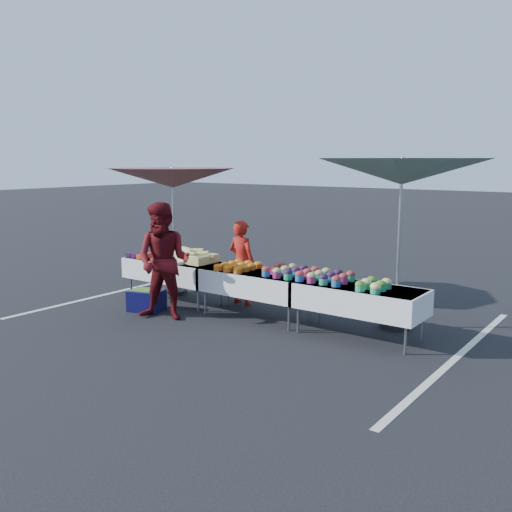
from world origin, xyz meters
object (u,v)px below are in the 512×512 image
Objects in this scene: table_left at (174,269)px; storage_bin at (147,300)px; table_center at (256,282)px; table_right at (359,298)px; umbrella_right at (402,173)px; customer at (164,262)px; vendor at (242,263)px; umbrella_left at (173,179)px.

table_left is 2.90× the size of storage_bin.
table_left is 0.86m from storage_bin.
table_center is 1.80m from table_right.
umbrella_right is at bearing 11.79° from table_left.
storage_bin is at bearing 143.69° from customer.
table_right is 1.92m from umbrella_right.
table_center is 1.26× the size of vendor.
umbrella_left is (-1.48, -0.15, 1.42)m from vendor.
table_right is 3.62m from storage_bin.
table_left and table_center have the same top height.
customer is 2.89× the size of storage_bin.
umbrella_right is at bearing -170.86° from vendor.
vendor is at bearing 26.74° from table_left.
umbrella_left is (-1.07, 1.33, 1.23)m from customer.
table_center is at bearing 18.80° from customer.
table_left is 1.23m from vendor.
umbrella_right reaches higher than umbrella_left.
table_center is at bearing 0.00° from table_left.
vendor is 3.17m from umbrella_right.
customer is 3.85m from umbrella_right.
storage_bin is at bearing -83.86° from table_left.
customer is (0.68, -0.93, 0.34)m from table_left.
umbrella_right reaches higher than vendor.
table_right is (3.60, 0.00, 0.00)m from table_left.
umbrella_right is (0.23, 0.80, 1.73)m from table_right.
table_left is 1.26× the size of vendor.
table_right is 0.60× the size of umbrella_right.
table_right is 1.26× the size of vendor.
table_center is 1.92m from storage_bin.
table_center is at bearing -10.38° from umbrella_left.
storage_bin is (-3.75, -1.56, -2.13)m from umbrella_right.
table_center is 2.79m from umbrella_right.
table_right is at bearing -3.96° from storage_bin.
umbrella_right is (2.03, 0.80, 1.73)m from table_center.
vendor is 2.30× the size of storage_bin.
umbrella_right reaches higher than customer.
umbrella_left reaches higher than customer.
table_left is at bearing 180.00° from table_right.
table_left is 0.60× the size of umbrella_right.
table_right is 2.90× the size of storage_bin.
customer is at bearing -53.68° from table_left.
vendor is (-0.71, 0.55, 0.16)m from table_center.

